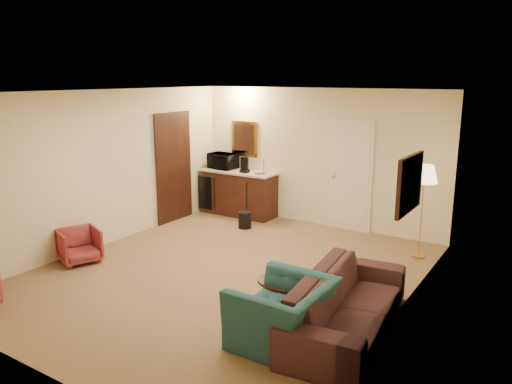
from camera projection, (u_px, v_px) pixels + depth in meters
ground at (225, 273)px, 7.29m from camera, size 6.00×6.00×0.00m
room_walls at (248, 150)px, 7.58m from camera, size 5.02×6.01×2.61m
wetbar_cabinet at (238, 193)px, 10.29m from camera, size 1.64×0.58×0.92m
sofa at (348, 294)px, 5.55m from camera, size 0.92×2.34×0.89m
teal_armchair at (283, 303)px, 5.30m from camera, size 0.68×1.05×0.92m
rose_chair_near at (79, 244)px, 7.66m from camera, size 0.71×0.73×0.59m
coffee_table at (287, 299)px, 5.92m from camera, size 0.93×0.80×0.45m
floor_lamp at (422, 212)px, 7.77m from camera, size 0.50×0.50×1.50m
waste_bin at (245, 220)px, 9.42m from camera, size 0.31×0.31×0.31m
microwave at (223, 159)px, 10.40m from camera, size 0.60×0.37×0.39m
coffee_maker at (245, 165)px, 9.99m from camera, size 0.21×0.21×0.31m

